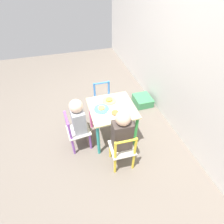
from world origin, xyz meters
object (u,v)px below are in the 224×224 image
chair_blue (103,101)px  kids_table (112,113)px  storage_bin (143,100)px  plate_right (115,114)px  chair_yellow (123,150)px  plate_left (109,100)px  child_front (80,120)px  child_right (122,134)px  plate_front (102,109)px  chair_purple (77,132)px

chair_blue → kids_table: bearing=-90.0°
kids_table → storage_bin: 0.93m
kids_table → plate_right: bearing=0.0°
chair_yellow → kids_table: bearing=-90.0°
chair_yellow → plate_left: 0.64m
chair_blue → plate_left: plate_left is taller
chair_blue → child_front: child_front is taller
child_right → plate_front: (-0.40, -0.12, 0.05)m
chair_purple → child_right: 0.60m
chair_purple → plate_front: 0.42m
chair_purple → child_front: (-0.01, 0.06, 0.17)m
kids_table → child_right: bearing=-1.7°
plate_front → plate_right: size_ratio=0.93×
chair_blue → child_right: (0.86, -0.01, 0.20)m
plate_front → kids_table: bearing=90.0°
chair_yellow → chair_blue: size_ratio=1.00×
chair_blue → storage_bin: size_ratio=1.70×
chair_yellow → storage_bin: chair_yellow is taller
chair_purple → chair_blue: size_ratio=1.00×
child_right → plate_left: size_ratio=4.53×
plate_right → storage_bin: (-0.66, 0.68, -0.44)m
chair_purple → chair_yellow: same height
chair_blue → child_front: 0.66m
kids_table → plate_front: size_ratio=2.97×
child_right → plate_right: size_ratio=3.99×
plate_front → child_right: bearing=16.2°
child_front → plate_right: bearing=-108.3°
child_front → plate_left: 0.43m
plate_left → storage_bin: (-0.40, 0.68, -0.44)m
plate_front → storage_bin: plate_front is taller
child_front → child_right: 0.53m
chair_blue → storage_bin: bearing=6.1°
child_right → storage_bin: child_right is taller
plate_right → chair_purple: bearing=-100.5°
child_front → plate_front: child_front is taller
chair_yellow → child_front: (-0.42, -0.38, 0.17)m
kids_table → child_front: bearing=-84.7°
kids_table → plate_front: 0.16m
kids_table → chair_blue: chair_blue is taller
plate_front → plate_right: same height
kids_table → chair_purple: size_ratio=1.03×
plate_left → chair_purple: bearing=-69.6°
child_front → plate_right: (0.09, 0.39, 0.08)m
kids_table → chair_purple: 0.48m
chair_purple → storage_bin: (-0.57, 1.14, -0.19)m
chair_yellow → child_right: (-0.06, 0.00, 0.20)m
chair_purple → kids_table: bearing=-90.0°
chair_blue → child_right: bearing=-90.7°
kids_table → storage_bin: bearing=127.8°
plate_left → storage_bin: plate_left is taller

